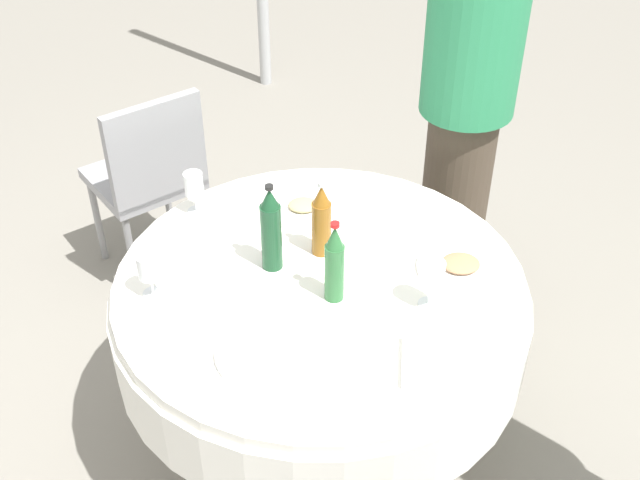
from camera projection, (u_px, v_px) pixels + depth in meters
ground_plane at (320, 440)px, 2.77m from camera, size 10.00×10.00×0.00m
dining_table at (320, 317)px, 2.41m from camera, size 1.25×1.25×0.74m
bottle_green_inner at (334, 264)px, 2.18m from camera, size 0.06×0.06×0.26m
bottle_dark_green_outer at (271, 230)px, 2.28m from camera, size 0.06×0.06×0.29m
bottle_amber_rear at (321, 221)px, 2.35m from camera, size 0.06×0.06×0.25m
wine_glass_far at (194, 185)px, 2.53m from camera, size 0.06×0.06×0.15m
wine_glass_north at (149, 267)px, 2.21m from camera, size 0.07×0.07×0.14m
wine_glass_east at (432, 274)px, 2.16m from camera, size 0.07×0.07×0.15m
plate_left at (264, 353)px, 2.07m from camera, size 0.26×0.26×0.02m
plate_mid at (303, 208)px, 2.58m from camera, size 0.22×0.22×0.04m
plate_front at (460, 266)px, 2.35m from camera, size 0.26×0.26×0.04m
spoon_outer at (376, 320)px, 2.17m from camera, size 0.14×0.13×0.00m
fork_rear at (376, 237)px, 2.47m from camera, size 0.18×0.02×0.00m
folded_napkin at (436, 363)px, 2.03m from camera, size 0.21×0.21×0.02m
person_outer at (466, 105)px, 2.84m from camera, size 0.34×0.34×1.70m
chair_south at (150, 172)px, 3.19m from camera, size 0.55×0.55×0.87m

